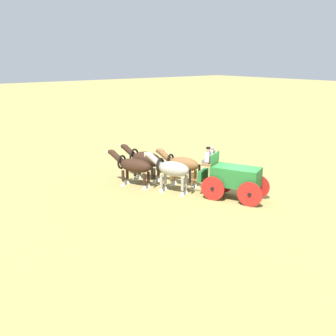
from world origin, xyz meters
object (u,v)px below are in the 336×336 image
object	(u,v)px
draft_horse_rear_near	(171,170)
draft_horse_lead_near	(133,166)
show_wagon	(233,177)
draft_horse_rear_off	(181,165)
draft_horse_lead_off	(145,160)

from	to	relation	value
draft_horse_rear_near	draft_horse_lead_near	xyz separation A→B (m)	(2.39, 1.04, -0.11)
draft_horse_rear_near	draft_horse_lead_near	distance (m)	2.61
show_wagon	draft_horse_rear_near	world-z (taller)	show_wagon
show_wagon	draft_horse_rear_off	size ratio (longest dim) A/B	1.89
draft_horse_rear_near	draft_horse_lead_near	bearing A→B (deg)	23.54
draft_horse_lead_off	show_wagon	bearing A→B (deg)	-162.58
show_wagon	draft_horse_lead_off	bearing A→B (deg)	17.42
show_wagon	draft_horse_rear_off	distance (m)	3.55
draft_horse_lead_near	draft_horse_lead_off	distance (m)	1.30
draft_horse_rear_off	show_wagon	bearing A→B (deg)	-167.01
draft_horse_rear_off	draft_horse_lead_near	size ratio (longest dim) A/B	0.94
show_wagon	draft_horse_lead_near	size ratio (longest dim) A/B	1.78
draft_horse_lead_near	draft_horse_lead_off	xyz separation A→B (m)	(0.50, -1.20, 0.09)
show_wagon	draft_horse_rear_off	xyz separation A→B (m)	(3.46, 0.80, 0.09)
draft_horse_lead_near	show_wagon	bearing A→B (deg)	-150.38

